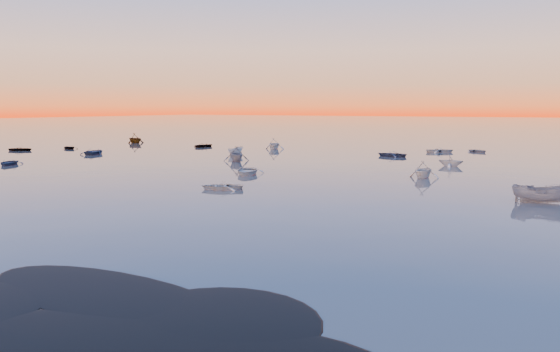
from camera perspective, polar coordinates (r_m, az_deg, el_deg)
The scene contains 5 objects.
ground at distance 115.37m, azimuth 17.80°, elevation 3.33°, with size 600.00×600.00×0.00m, color #6F645C.
moored_fleet at distance 69.85m, azimuth 10.63°, elevation 1.22°, with size 124.00×58.00×1.20m, color silver, non-canonical shape.
boat_near_left at distance 58.43m, azimuth -3.46°, elevation 0.18°, with size 4.56×1.90×1.14m, color silver.
boat_near_center at distance 45.56m, azimuth 25.56°, elevation -2.53°, with size 4.16×1.76×1.44m, color slate.
boat_near_right at distance 57.29m, azimuth 14.73°, elevation -0.19°, with size 3.78×1.70×1.32m, color silver.
Camera 1 is at (21.10, -13.20, 7.16)m, focal length 35.00 mm.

